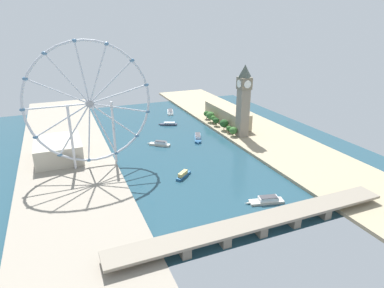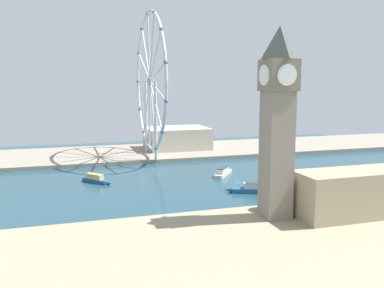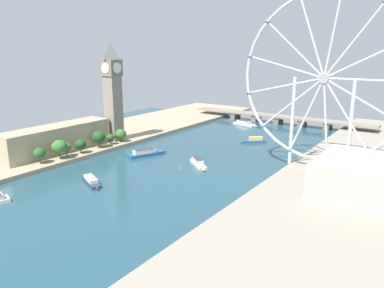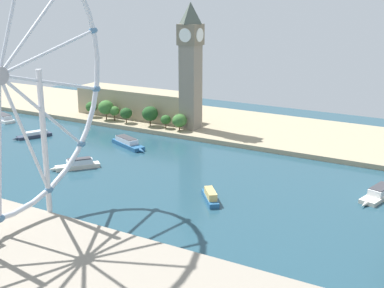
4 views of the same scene
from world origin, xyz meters
name	(u,v)px [view 3 (image 3 of 4)]	position (x,y,z in m)	size (l,w,h in m)	color
ground_plane	(180,165)	(0.00, 0.00, 0.00)	(398.75, 398.75, 0.00)	#234756
riverbank_left	(79,142)	(-114.38, 0.00, 1.50)	(90.00, 520.00, 3.00)	tan
riverbank_right	(340,196)	(114.38, 0.00, 1.50)	(90.00, 520.00, 3.00)	gray
clock_tower	(113,90)	(-88.23, 19.39, 47.89)	(14.84, 14.84, 85.88)	gray
parliament_block	(57,139)	(-97.12, -35.65, 13.61)	(22.00, 94.09, 21.21)	tan
tree_row_embankment	(84,142)	(-78.23, -23.93, 11.18)	(12.33, 89.32, 14.71)	#513823
ferris_wheel	(324,79)	(88.37, 40.40, 64.31)	(115.18, 3.20, 118.98)	silver
riverside_hall	(358,176)	(121.24, 8.65, 12.75)	(44.50, 56.20, 19.50)	#BCB29E
river_bridge	(279,118)	(0.00, 189.86, 6.86)	(210.75, 17.93, 9.35)	gray
tour_boat_0	(91,181)	(-22.57, -65.28, 1.76)	(26.09, 14.88, 4.19)	#2D384C
tour_boat_1	(254,140)	(16.58, 91.68, 2.31)	(20.70, 18.07, 5.70)	#235684
tour_boat_3	(146,153)	(-36.61, 3.31, 2.46)	(18.16, 33.49, 6.00)	#235684
tour_boat_4	(198,163)	(12.51, 5.18, 2.31)	(24.80, 20.98, 5.83)	beige
tour_boat_5	(244,123)	(-28.18, 160.04, 2.16)	(32.50, 14.06, 5.44)	beige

